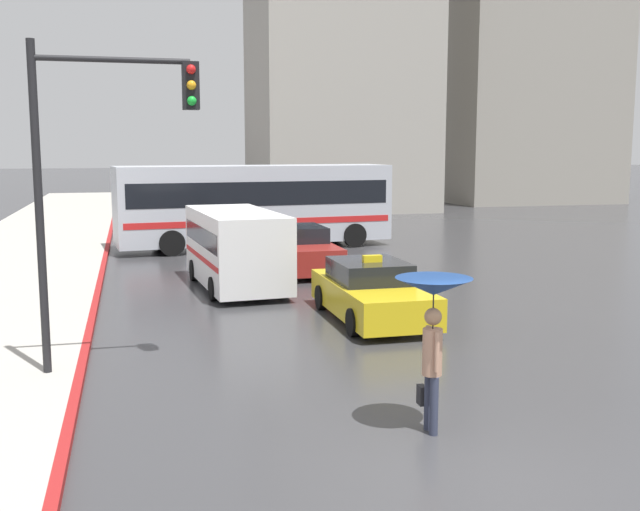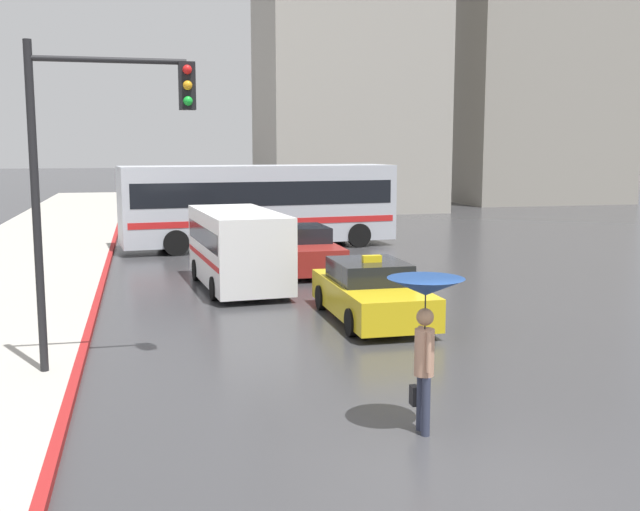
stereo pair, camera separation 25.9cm
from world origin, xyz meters
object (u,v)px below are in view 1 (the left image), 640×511
(sedan_red, at_px, (300,250))
(ambulance_van, at_px, (236,245))
(pedestrian_with_umbrella, at_px, (433,307))
(traffic_light, at_px, (102,150))
(taxi, at_px, (371,292))
(city_bus, at_px, (255,202))

(sedan_red, bearing_deg, ambulance_van, 46.55)
(pedestrian_with_umbrella, height_order, traffic_light, traffic_light)
(pedestrian_with_umbrella, distance_m, traffic_light, 6.20)
(taxi, relative_size, sedan_red, 0.93)
(traffic_light, bearing_deg, sedan_red, 61.02)
(taxi, height_order, sedan_red, taxi)
(traffic_light, bearing_deg, pedestrian_with_umbrella, -41.11)
(city_bus, bearing_deg, taxi, -3.56)
(sedan_red, distance_m, city_bus, 6.05)
(city_bus, distance_m, traffic_light, 17.16)
(sedan_red, relative_size, traffic_light, 0.84)
(ambulance_van, distance_m, pedestrian_with_umbrella, 11.63)
(ambulance_van, bearing_deg, sedan_red, -137.94)
(sedan_red, bearing_deg, taxi, 90.50)
(sedan_red, distance_m, pedestrian_with_umbrella, 14.23)
(ambulance_van, bearing_deg, traffic_light, 62.55)
(ambulance_van, height_order, traffic_light, traffic_light)
(city_bus, relative_size, traffic_light, 1.93)
(city_bus, height_order, traffic_light, traffic_light)
(taxi, distance_m, ambulance_van, 5.35)
(pedestrian_with_umbrella, xyz_separation_m, traffic_light, (-4.40, 3.84, 2.11))
(city_bus, xyz_separation_m, pedestrian_with_umbrella, (-0.82, -20.05, -0.02))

